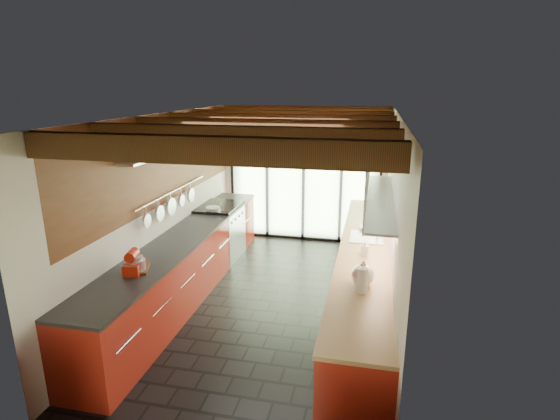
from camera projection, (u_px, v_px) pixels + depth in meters
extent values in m
plane|color=black|center=(271.00, 302.00, 6.22)|extent=(5.50, 5.50, 0.00)
plane|color=silver|center=(304.00, 175.00, 8.44)|extent=(3.20, 0.00, 3.20)
plane|color=silver|center=(185.00, 316.00, 3.28)|extent=(3.20, 0.00, 3.20)
plane|color=silver|center=(161.00, 207.00, 6.19)|extent=(0.00, 5.50, 5.50)
plane|color=silver|center=(393.00, 222.00, 5.53)|extent=(0.00, 5.50, 5.50)
plane|color=#472814|center=(270.00, 116.00, 5.50)|extent=(5.50, 5.50, 0.00)
cube|color=#593316|center=(203.00, 150.00, 3.42)|extent=(3.14, 0.14, 0.22)
cube|color=#593316|center=(238.00, 137.00, 4.27)|extent=(3.14, 0.14, 0.22)
cube|color=#593316|center=(261.00, 129.00, 5.11)|extent=(3.14, 0.14, 0.22)
cube|color=#593316|center=(278.00, 122.00, 5.96)|extent=(3.14, 0.14, 0.22)
cube|color=#593316|center=(291.00, 118.00, 6.80)|extent=(3.14, 0.14, 0.22)
cube|color=#593316|center=(300.00, 114.00, 7.65)|extent=(3.14, 0.14, 0.22)
cube|color=brown|center=(304.00, 120.00, 8.11)|extent=(3.14, 0.06, 0.50)
plane|color=brown|center=(166.00, 158.00, 6.18)|extent=(0.00, 4.90, 4.90)
plane|color=#C6EAAD|center=(304.00, 186.00, 8.49)|extent=(2.90, 0.00, 2.90)
cube|color=black|center=(232.00, 183.00, 8.77)|extent=(0.05, 0.04, 2.15)
cube|color=black|center=(380.00, 190.00, 8.18)|extent=(0.05, 0.04, 2.15)
cube|color=black|center=(303.00, 187.00, 8.45)|extent=(0.06, 0.05, 2.15)
cube|color=black|center=(304.00, 131.00, 8.15)|extent=(2.90, 0.05, 0.06)
cylinder|color=red|center=(304.00, 120.00, 8.08)|extent=(0.34, 0.04, 0.34)
cylinder|color=beige|center=(304.00, 120.00, 8.06)|extent=(0.28, 0.02, 0.28)
cube|color=#A02216|center=(186.00, 265.00, 6.36)|extent=(0.65, 5.00, 0.88)
cube|color=black|center=(184.00, 236.00, 6.23)|extent=(0.68, 5.00, 0.04)
cube|color=silver|center=(220.00, 234.00, 7.72)|extent=(0.66, 0.90, 0.90)
cube|color=black|center=(219.00, 207.00, 7.59)|extent=(0.65, 0.90, 0.06)
cube|color=#A02216|center=(364.00, 282.00, 5.83)|extent=(0.65, 5.00, 0.88)
cube|color=tan|center=(366.00, 249.00, 5.71)|extent=(0.68, 5.00, 0.04)
cube|color=white|center=(341.00, 268.00, 6.28)|extent=(0.02, 0.60, 0.84)
cube|color=silver|center=(367.00, 238.00, 6.08)|extent=(0.45, 0.52, 0.02)
cylinder|color=silver|center=(378.00, 226.00, 6.00)|extent=(0.02, 0.02, 0.34)
torus|color=silver|center=(374.00, 214.00, 5.96)|extent=(0.14, 0.02, 0.14)
plane|color=silver|center=(369.00, 174.00, 5.73)|extent=(0.00, 3.00, 3.00)
cube|color=#9EA0A5|center=(381.00, 199.00, 5.79)|extent=(0.34, 3.00, 0.03)
cube|color=#9EA0A5|center=(384.00, 149.00, 5.60)|extent=(0.34, 3.00, 0.03)
cylinder|color=silver|center=(174.00, 191.00, 6.41)|extent=(0.02, 2.20, 0.02)
cube|color=silver|center=(174.00, 149.00, 6.13)|extent=(0.28, 2.60, 0.03)
cylinder|color=silver|center=(147.00, 221.00, 5.61)|extent=(0.04, 0.18, 0.18)
cylinder|color=silver|center=(159.00, 213.00, 5.94)|extent=(0.04, 0.22, 0.22)
cylinder|color=silver|center=(171.00, 207.00, 6.26)|extent=(0.04, 0.26, 0.26)
cylinder|color=silver|center=(181.00, 201.00, 6.59)|extent=(0.04, 0.18, 0.18)
cylinder|color=silver|center=(191.00, 195.00, 6.92)|extent=(0.04, 0.22, 0.22)
cube|color=red|center=(134.00, 267.00, 4.94)|extent=(0.24, 0.34, 0.13)
cylinder|color=red|center=(132.00, 255.00, 4.88)|extent=(0.16, 0.22, 0.12)
cylinder|color=silver|center=(136.00, 262.00, 4.98)|extent=(0.18, 0.18, 0.13)
cylinder|color=silver|center=(135.00, 266.00, 4.96)|extent=(0.24, 0.24, 0.15)
cylinder|color=silver|center=(213.00, 210.00, 7.29)|extent=(0.25, 0.25, 0.09)
cube|color=brown|center=(138.00, 269.00, 5.02)|extent=(0.34, 0.40, 0.03)
sphere|color=silver|center=(363.00, 274.00, 4.63)|extent=(0.27, 0.27, 0.24)
cone|color=black|center=(363.00, 263.00, 4.59)|extent=(0.10, 0.10, 0.06)
cylinder|color=silver|center=(363.00, 268.00, 4.74)|extent=(0.04, 0.09, 0.05)
cylinder|color=white|center=(362.00, 281.00, 4.44)|extent=(0.15, 0.15, 0.27)
cylinder|color=silver|center=(363.00, 266.00, 4.40)|extent=(0.03, 0.03, 0.05)
imported|color=silver|center=(365.00, 248.00, 5.42)|extent=(0.10, 0.10, 0.20)
imported|color=silver|center=(367.00, 228.00, 6.41)|extent=(0.24, 0.24, 0.06)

